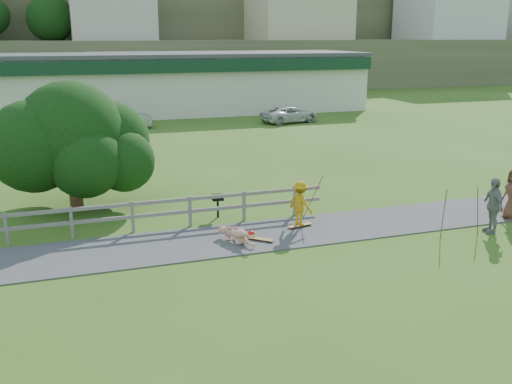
# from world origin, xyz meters

# --- Properties ---
(ground) EXTENTS (260.00, 260.00, 0.00)m
(ground) POSITION_xyz_m (0.00, 0.00, 0.00)
(ground) COLOR #355C1A
(ground) RESTS_ON ground
(path) EXTENTS (34.00, 3.00, 0.04)m
(path) POSITION_xyz_m (0.00, 1.50, 0.02)
(path) COLOR #3A3A3D
(path) RESTS_ON ground
(fence) EXTENTS (15.05, 0.10, 1.10)m
(fence) POSITION_xyz_m (-4.62, 3.30, 0.72)
(fence) COLOR slate
(fence) RESTS_ON ground
(strip_mall) EXTENTS (32.50, 10.75, 5.10)m
(strip_mall) POSITION_xyz_m (4.00, 34.94, 2.58)
(strip_mall) COLOR silver
(strip_mall) RESTS_ON ground
(skater_rider) EXTENTS (0.95, 1.18, 1.59)m
(skater_rider) POSITION_xyz_m (1.62, 1.87, 0.80)
(skater_rider) COLOR #BB8911
(skater_rider) RESTS_ON ground
(skater_fallen) EXTENTS (1.60, 1.01, 0.58)m
(skater_fallen) POSITION_xyz_m (-0.95, 1.09, 0.29)
(skater_fallen) COLOR tan
(skater_fallen) RESTS_ON ground
(spectator_b) EXTENTS (0.71, 1.21, 1.93)m
(spectator_b) POSITION_xyz_m (7.64, -0.66, 0.96)
(spectator_b) COLOR gray
(spectator_b) RESTS_ON ground
(car_silver) EXTENTS (4.79, 2.40, 1.51)m
(car_silver) POSITION_xyz_m (-2.07, 26.66, 0.75)
(car_silver) COLOR #999DA0
(car_silver) RESTS_ON ground
(car_white) EXTENTS (4.94, 3.06, 1.28)m
(car_white) POSITION_xyz_m (10.73, 25.41, 0.64)
(car_white) COLOR silver
(car_white) RESTS_ON ground
(tree) EXTENTS (6.58, 6.58, 3.78)m
(tree) POSITION_xyz_m (-5.74, 6.98, 1.89)
(tree) COLOR black
(tree) RESTS_ON ground
(bbq) EXTENTS (0.42, 0.32, 0.88)m
(bbq) POSITION_xyz_m (-0.81, 3.97, 0.44)
(bbq) COLOR black
(bbq) RESTS_ON ground
(longboard_rider) EXTENTS (0.97, 0.42, 0.10)m
(longboard_rider) POSITION_xyz_m (1.62, 1.87, 0.05)
(longboard_rider) COLOR olive
(longboard_rider) RESTS_ON ground
(longboard_fallen) EXTENTS (0.78, 0.74, 0.10)m
(longboard_fallen) POSITION_xyz_m (-0.15, 0.99, 0.05)
(longboard_fallen) COLOR olive
(longboard_fallen) RESTS_ON ground
(helmet) EXTENTS (0.25, 0.25, 0.25)m
(helmet) POSITION_xyz_m (-0.35, 1.44, 0.13)
(helmet) COLOR red
(helmet) RESTS_ON ground
(pole_rider) EXTENTS (0.03, 0.03, 1.92)m
(pole_rider) POSITION_xyz_m (2.22, 2.27, 0.96)
(pole_rider) COLOR brown
(pole_rider) RESTS_ON ground
(pole_spec_left) EXTENTS (0.03, 0.03, 1.72)m
(pole_spec_left) POSITION_xyz_m (5.62, -0.70, 0.86)
(pole_spec_left) COLOR brown
(pole_spec_left) RESTS_ON ground
(pole_spec_right) EXTENTS (0.03, 0.03, 1.70)m
(pole_spec_right) POSITION_xyz_m (7.04, -0.63, 0.85)
(pole_spec_right) COLOR brown
(pole_spec_right) RESTS_ON ground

